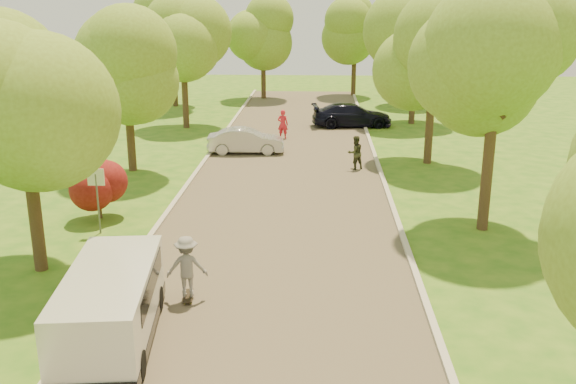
% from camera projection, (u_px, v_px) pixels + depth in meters
% --- Properties ---
extents(ground, '(100.00, 100.00, 0.00)m').
position_uv_depth(ground, '(267.00, 289.00, 16.93)').
color(ground, '#2B6417').
rests_on(ground, ground).
extents(road, '(8.00, 60.00, 0.01)m').
position_uv_depth(road, '(284.00, 199.00, 24.58)').
color(road, '#4C4438').
rests_on(road, ground).
extents(curb_left, '(0.18, 60.00, 0.12)m').
position_uv_depth(curb_left, '(179.00, 196.00, 24.76)').
color(curb_left, '#B2AD9E').
rests_on(curb_left, ground).
extents(curb_right, '(0.18, 60.00, 0.12)m').
position_uv_depth(curb_right, '(390.00, 199.00, 24.38)').
color(curb_right, '#B2AD9E').
rests_on(curb_right, ground).
extents(street_sign, '(0.55, 0.06, 2.17)m').
position_uv_depth(street_sign, '(97.00, 187.00, 20.58)').
color(street_sign, '#59595E').
rests_on(street_sign, ground).
extents(red_shrub, '(1.70, 1.70, 1.95)m').
position_uv_depth(red_shrub, '(98.00, 188.00, 22.17)').
color(red_shrub, '#382619').
rests_on(red_shrub, ground).
extents(tree_l_mida, '(4.71, 4.60, 7.39)m').
position_uv_depth(tree_l_mida, '(27.00, 86.00, 16.69)').
color(tree_l_mida, '#382619').
rests_on(tree_l_mida, ground).
extents(tree_l_midb, '(4.30, 4.20, 6.62)m').
position_uv_depth(tree_l_midb, '(130.00, 67.00, 27.41)').
color(tree_l_midb, '#382619').
rests_on(tree_l_midb, ground).
extents(tree_l_far, '(4.92, 4.80, 7.79)m').
position_uv_depth(tree_l_far, '(186.00, 34.00, 36.70)').
color(tree_l_far, '#382619').
rests_on(tree_l_far, ground).
extents(tree_r_mida, '(5.13, 5.00, 7.95)m').
position_uv_depth(tree_r_mida, '(505.00, 61.00, 19.79)').
color(tree_r_mida, '#382619').
rests_on(tree_r_mida, ground).
extents(tree_r_midb, '(4.51, 4.40, 7.01)m').
position_uv_depth(tree_r_midb, '(438.00, 57.00, 28.60)').
color(tree_r_midb, '#382619').
rests_on(tree_r_midb, ground).
extents(tree_r_far, '(5.33, 5.20, 8.34)m').
position_uv_depth(tree_r_far, '(421.00, 26.00, 37.86)').
color(tree_r_far, '#382619').
rests_on(tree_r_far, ground).
extents(tree_bg_a, '(5.12, 5.00, 7.72)m').
position_uv_depth(tree_bg_a, '(175.00, 30.00, 44.50)').
color(tree_bg_a, '#382619').
rests_on(tree_bg_a, ground).
extents(tree_bg_b, '(5.12, 5.00, 7.95)m').
position_uv_depth(tree_bg_b, '(418.00, 26.00, 45.55)').
color(tree_bg_b, '#382619').
rests_on(tree_bg_b, ground).
extents(tree_bg_c, '(4.92, 4.80, 7.33)m').
position_uv_depth(tree_bg_c, '(266.00, 32.00, 48.13)').
color(tree_bg_c, '#382619').
rests_on(tree_bg_c, ground).
extents(tree_bg_d, '(5.12, 5.00, 7.72)m').
position_uv_depth(tree_bg_d, '(358.00, 27.00, 49.63)').
color(tree_bg_d, '#382619').
rests_on(tree_bg_d, ground).
extents(minivan, '(2.31, 4.74, 1.70)m').
position_uv_depth(minivan, '(111.00, 305.00, 14.10)').
color(minivan, silver).
rests_on(minivan, ground).
extents(silver_sedan, '(3.85, 1.54, 1.25)m').
position_uv_depth(silver_sedan, '(246.00, 141.00, 31.78)').
color(silver_sedan, '#B0AFB4').
rests_on(silver_sedan, ground).
extents(dark_sedan, '(4.94, 2.44, 1.38)m').
position_uv_depth(dark_sedan, '(352.00, 115.00, 38.43)').
color(dark_sedan, black).
rests_on(dark_sedan, ground).
extents(longboard, '(0.34, 0.85, 0.10)m').
position_uv_depth(longboard, '(188.00, 296.00, 16.35)').
color(longboard, black).
rests_on(longboard, ground).
extents(skateboarder, '(1.11, 0.73, 1.60)m').
position_uv_depth(skateboarder, '(187.00, 267.00, 16.12)').
color(skateboarder, gray).
rests_on(skateboarder, longboard).
extents(person_striped, '(0.64, 0.49, 1.59)m').
position_uv_depth(person_striped, '(283.00, 124.00, 35.05)').
color(person_striped, red).
rests_on(person_striped, ground).
extents(person_olive, '(0.92, 0.85, 1.53)m').
position_uv_depth(person_olive, '(355.00, 153.00, 28.69)').
color(person_olive, '#2F341F').
rests_on(person_olive, ground).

